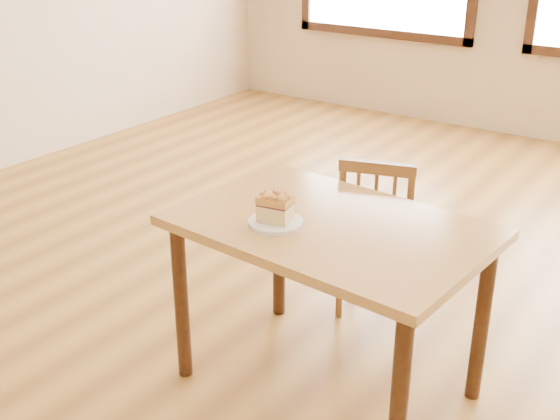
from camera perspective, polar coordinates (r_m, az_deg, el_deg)
name	(u,v)px	position (r m, az deg, el deg)	size (l,w,h in m)	color
ground	(337,397)	(2.99, 4.65, -14.94)	(8.00, 8.00, 0.00)	olive
cafe_table_main	(330,247)	(2.71, 4.07, -2.98)	(1.22, 0.86, 0.75)	#9E753D
cafe_chair_main	(378,233)	(3.37, 7.99, -1.90)	(0.47, 0.47, 0.84)	brown
plate	(275,223)	(2.64, -0.37, -1.05)	(0.21, 0.21, 0.02)	white
cake_slice	(275,206)	(2.61, -0.39, 0.30)	(0.14, 0.11, 0.12)	#FBD58E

